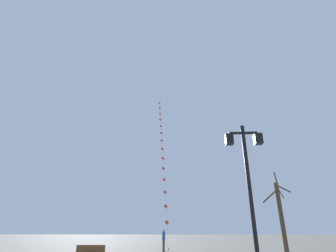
{
  "coord_description": "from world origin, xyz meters",
  "views": [
    {
      "loc": [
        0.08,
        -2.13,
        1.67
      ],
      "look_at": [
        -0.92,
        19.1,
        10.43
      ],
      "focal_mm": 26.94,
      "sensor_mm": 36.0,
      "label": 1
    }
  ],
  "objects_px": {
    "twin_lantern_lamp_post": "(247,169)",
    "bare_tree": "(281,216)",
    "kite_train": "(162,149)",
    "kite_flyer": "(164,240)"
  },
  "relations": [
    {
      "from": "twin_lantern_lamp_post",
      "to": "bare_tree",
      "type": "xyz_separation_m",
      "value": [
        3.77,
        7.71,
        -1.25
      ]
    },
    {
      "from": "kite_train",
      "to": "bare_tree",
      "type": "height_order",
      "value": "kite_train"
    },
    {
      "from": "kite_train",
      "to": "kite_flyer",
      "type": "bearing_deg",
      "value": -84.81
    },
    {
      "from": "kite_train",
      "to": "bare_tree",
      "type": "xyz_separation_m",
      "value": [
        8.46,
        -15.6,
        -9.3
      ]
    },
    {
      "from": "kite_flyer",
      "to": "bare_tree",
      "type": "bearing_deg",
      "value": -135.77
    },
    {
      "from": "kite_flyer",
      "to": "bare_tree",
      "type": "height_order",
      "value": "bare_tree"
    },
    {
      "from": "twin_lantern_lamp_post",
      "to": "kite_flyer",
      "type": "relative_size",
      "value": 3.13
    },
    {
      "from": "kite_flyer",
      "to": "kite_train",
      "type": "bearing_deg",
      "value": -0.33
    },
    {
      "from": "kite_flyer",
      "to": "bare_tree",
      "type": "relative_size",
      "value": 0.33
    },
    {
      "from": "kite_train",
      "to": "bare_tree",
      "type": "distance_m",
      "value": 20.04
    }
  ]
}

